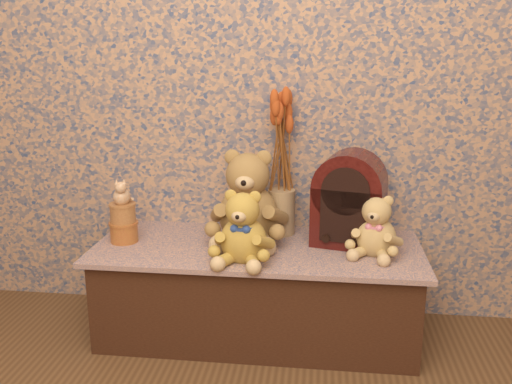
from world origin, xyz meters
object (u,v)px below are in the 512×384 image
(teddy_medium, at_px, (244,223))
(cat_figurine, at_px, (121,191))
(teddy_small, at_px, (377,222))
(cathedral_radio, at_px, (350,198))
(ceramic_vase, at_px, (281,212))
(biscuit_tin_lower, at_px, (124,232))
(teddy_large, at_px, (248,192))

(teddy_medium, bearing_deg, cat_figurine, 171.07)
(teddy_small, bearing_deg, cathedral_radio, 151.77)
(teddy_medium, distance_m, ceramic_vase, 0.35)
(teddy_medium, xyz_separation_m, cat_figurine, (-0.52, 0.14, 0.07))
(ceramic_vase, xyz_separation_m, biscuit_tin_lower, (-0.64, -0.18, -0.06))
(teddy_small, distance_m, biscuit_tin_lower, 1.03)
(cathedral_radio, bearing_deg, ceramic_vase, 174.87)
(cathedral_radio, height_order, biscuit_tin_lower, cathedral_radio)
(teddy_large, xyz_separation_m, cathedral_radio, (0.41, 0.00, -0.01))
(teddy_large, relative_size, teddy_small, 1.59)
(ceramic_vase, xyz_separation_m, cat_figurine, (-0.64, -0.18, 0.12))
(cathedral_radio, bearing_deg, cat_figurine, -161.65)
(teddy_medium, bearing_deg, teddy_small, 19.70)
(teddy_large, relative_size, biscuit_tin_lower, 3.64)
(teddy_medium, xyz_separation_m, biscuit_tin_lower, (-0.52, 0.14, -0.11))
(teddy_medium, height_order, teddy_small, teddy_medium)
(biscuit_tin_lower, height_order, cat_figurine, cat_figurine)
(teddy_large, bearing_deg, cat_figurine, -169.12)
(teddy_medium, xyz_separation_m, ceramic_vase, (0.12, 0.32, -0.05))
(cat_figurine, bearing_deg, cathedral_radio, -10.44)
(teddy_large, height_order, biscuit_tin_lower, teddy_large)
(teddy_small, xyz_separation_m, cat_figurine, (-1.02, 0.02, 0.09))
(teddy_large, distance_m, biscuit_tin_lower, 0.54)
(ceramic_vase, relative_size, biscuit_tin_lower, 1.73)
(cat_figurine, bearing_deg, teddy_small, -17.10)
(ceramic_vase, distance_m, cat_figurine, 0.68)
(teddy_large, bearing_deg, biscuit_tin_lower, -169.12)
(cathedral_radio, height_order, ceramic_vase, cathedral_radio)
(biscuit_tin_lower, bearing_deg, teddy_small, -0.92)
(teddy_medium, relative_size, cat_figurine, 2.65)
(ceramic_vase, height_order, biscuit_tin_lower, ceramic_vase)
(teddy_large, relative_size, cat_figurine, 3.69)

